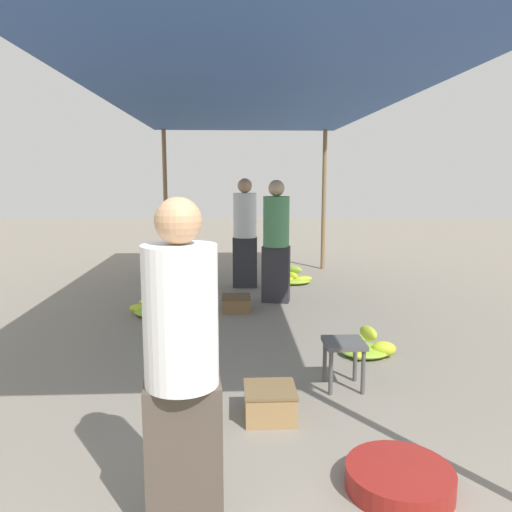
% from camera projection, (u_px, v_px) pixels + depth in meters
% --- Properties ---
extents(canopy_post_back_left, '(0.08, 0.08, 2.68)m').
position_uv_depth(canopy_post_back_left, '(166.00, 201.00, 9.50)').
color(canopy_post_back_left, olive).
rests_on(canopy_post_back_left, ground).
extents(canopy_post_back_right, '(0.08, 0.08, 2.68)m').
position_uv_depth(canopy_post_back_right, '(324.00, 201.00, 9.65)').
color(canopy_post_back_right, olive).
rests_on(canopy_post_back_right, ground).
extents(canopy_tarp, '(3.44, 7.83, 0.04)m').
position_uv_depth(canopy_tarp, '(254.00, 97.00, 5.69)').
color(canopy_tarp, '#33569E').
rests_on(canopy_tarp, canopy_post_front_left).
extents(vendor_foreground, '(0.40, 0.40, 1.71)m').
position_uv_depth(vendor_foreground, '(182.00, 366.00, 2.43)').
color(vendor_foreground, '#4C4238').
rests_on(vendor_foreground, ground).
extents(stool, '(0.34, 0.34, 0.42)m').
position_uv_depth(stool, '(344.00, 350.00, 4.25)').
color(stool, '#4C4C4C').
rests_on(stool, ground).
extents(basin_black, '(0.62, 0.62, 0.14)m').
position_uv_depth(basin_black, '(399.00, 479.00, 2.89)').
color(basin_black, maroon).
rests_on(basin_black, ground).
extents(banana_pile_left_0, '(0.67, 0.53, 0.33)m').
position_uv_depth(banana_pile_left_0, '(156.00, 307.00, 6.55)').
color(banana_pile_left_0, yellow).
rests_on(banana_pile_left_0, ground).
extents(banana_pile_left_1, '(0.52, 0.54, 0.21)m').
position_uv_depth(banana_pile_left_1, '(190.00, 272.00, 9.12)').
color(banana_pile_left_1, '#C5D329').
rests_on(banana_pile_left_1, ground).
extents(banana_pile_right_0, '(0.56, 0.48, 0.31)m').
position_uv_depth(banana_pile_right_0, '(367.00, 348.00, 5.06)').
color(banana_pile_right_0, '#8BBC33').
rests_on(banana_pile_right_0, ground).
extents(banana_pile_right_1, '(0.61, 0.50, 0.31)m').
position_uv_depth(banana_pile_right_1, '(294.00, 278.00, 8.50)').
color(banana_pile_right_1, yellow).
rests_on(banana_pile_right_1, ground).
extents(crate_near, '(0.39, 0.39, 0.20)m').
position_uv_depth(crate_near, '(236.00, 303.00, 6.76)').
color(crate_near, brown).
rests_on(crate_near, ground).
extents(crate_mid, '(0.39, 0.39, 0.24)m').
position_uv_depth(crate_mid, '(270.00, 403.00, 3.75)').
color(crate_mid, '#9E7A4C').
rests_on(crate_mid, ground).
extents(shopper_walking_mid, '(0.45, 0.45, 1.76)m').
position_uv_depth(shopper_walking_mid, '(276.00, 240.00, 7.12)').
color(shopper_walking_mid, '#2D2D33').
rests_on(shopper_walking_mid, ground).
extents(shopper_walking_far, '(0.41, 0.40, 1.77)m').
position_uv_depth(shopper_walking_far, '(245.00, 231.00, 8.11)').
color(shopper_walking_far, '#2D2D33').
rests_on(shopper_walking_far, ground).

